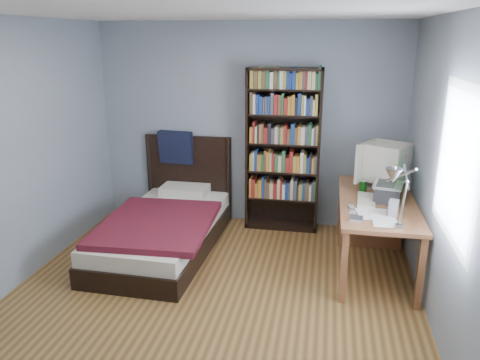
{
  "coord_description": "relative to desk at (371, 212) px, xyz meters",
  "views": [
    {
      "loc": [
        0.97,
        -3.58,
        2.31
      ],
      "look_at": [
        0.14,
        0.79,
        0.94
      ],
      "focal_mm": 35.0,
      "sensor_mm": 36.0,
      "label": 1
    }
  ],
  "objects": [
    {
      "name": "phone_grey",
      "position": [
        -0.26,
        -0.91,
        0.32
      ],
      "size": [
        0.07,
        0.1,
        0.02
      ],
      "primitive_type": "cube",
      "rotation": [
        0.0,
        0.0,
        -0.34
      ],
      "color": "gray",
      "rests_on": "desk"
    },
    {
      "name": "bookshelf",
      "position": [
        -1.05,
        0.41,
        0.57
      ],
      "size": [
        0.89,
        0.3,
        1.97
      ],
      "color": "black",
      "rests_on": "floor"
    },
    {
      "name": "room",
      "position": [
        -1.48,
        -1.53,
        0.83
      ],
      "size": [
        4.2,
        4.24,
        2.5
      ],
      "color": "brown",
      "rests_on": "ground"
    },
    {
      "name": "desk",
      "position": [
        0.0,
        0.0,
        0.0
      ],
      "size": [
        0.75,
        1.67,
        0.73
      ],
      "color": "brown",
      "rests_on": "floor"
    },
    {
      "name": "bed",
      "position": [
        -2.29,
        -0.4,
        -0.17
      ],
      "size": [
        1.19,
        2.17,
        1.16
      ],
      "color": "black",
      "rests_on": "floor"
    },
    {
      "name": "phone_silver",
      "position": [
        -0.27,
        -0.76,
        0.32
      ],
      "size": [
        0.07,
        0.12,
        0.02
      ],
      "primitive_type": "cube",
      "rotation": [
        0.0,
        0.0,
        0.14
      ],
      "color": "silver",
      "rests_on": "desk"
    },
    {
      "name": "external_drive",
      "position": [
        -0.23,
        -1.06,
        0.32
      ],
      "size": [
        0.12,
        0.12,
        0.02
      ],
      "primitive_type": "cube",
      "rotation": [
        0.0,
        0.0,
        -0.08
      ],
      "color": "gray",
      "rests_on": "desk"
    },
    {
      "name": "crt_monitor",
      "position": [
        0.08,
        -0.05,
        0.6
      ],
      "size": [
        0.61,
        0.56,
        0.51
      ],
      "color": "#C1B5A0",
      "rests_on": "desk"
    },
    {
      "name": "laptop",
      "position": [
        0.11,
        -0.48,
        0.43
      ],
      "size": [
        0.42,
        0.41,
        0.44
      ],
      "color": "#2D2D30",
      "rests_on": "desk"
    },
    {
      "name": "desk_lamp",
      "position": [
        -0.01,
        -1.59,
        0.85
      ],
      "size": [
        0.26,
        0.57,
        0.67
      ],
      "color": "#99999E",
      "rests_on": "desk"
    },
    {
      "name": "speaker",
      "position": [
        0.1,
        -0.92,
        0.39
      ],
      "size": [
        0.1,
        0.1,
        0.16
      ],
      "primitive_type": "cube",
      "rotation": [
        0.0,
        0.0,
        -0.28
      ],
      "color": "gray",
      "rests_on": "desk"
    },
    {
      "name": "mouse",
      "position": [
        -0.0,
        -0.15,
        0.33
      ],
      "size": [
        0.06,
        0.1,
        0.03
      ],
      "primitive_type": "ellipsoid",
      "color": "silver",
      "rests_on": "desk"
    },
    {
      "name": "keyboard",
      "position": [
        -0.12,
        -0.53,
        0.33
      ],
      "size": [
        0.2,
        0.44,
        0.04
      ],
      "primitive_type": "cube",
      "rotation": [
        0.0,
        0.07,
        -0.06
      ],
      "color": "#B9B19A",
      "rests_on": "desk"
    },
    {
      "name": "soda_can",
      "position": [
        -0.13,
        -0.27,
        0.38
      ],
      "size": [
        0.07,
        0.07,
        0.13
      ],
      "primitive_type": "cylinder",
      "color": "#07330A",
      "rests_on": "desk"
    }
  ]
}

